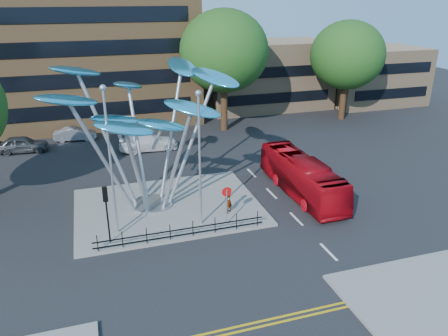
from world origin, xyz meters
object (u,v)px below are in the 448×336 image
object	(u,v)px
parked_car_mid	(75,134)
parked_car_right	(149,142)
street_lamp_right	(199,148)
red_bus	(301,176)
street_lamp_left	(109,149)
tree_far	(347,55)
leaf_sculpture	(144,106)
no_entry_sign_island	(227,199)
tree_right	(224,51)
pedestrian	(228,200)
parked_car_left	(22,144)
traffic_light_island	(106,203)

from	to	relation	value
parked_car_mid	parked_car_right	distance (m)	8.12
street_lamp_right	red_bus	bearing A→B (deg)	16.54
street_lamp_left	parked_car_right	bearing A→B (deg)	74.51
tree_far	street_lamp_left	size ratio (longest dim) A/B	1.23
leaf_sculpture	street_lamp_left	size ratio (longest dim) A/B	1.45
no_entry_sign_island	street_lamp_left	bearing A→B (deg)	171.39
tree_right	leaf_sculpture	bearing A→B (deg)	-123.31
tree_far	no_entry_sign_island	size ratio (longest dim) A/B	4.41
pedestrian	street_lamp_right	bearing A→B (deg)	-19.09
pedestrian	parked_car_mid	bearing A→B (deg)	-106.45
red_bus	street_lamp_right	bearing A→B (deg)	-163.93
leaf_sculpture	pedestrian	size ratio (longest dim) A/B	7.41
street_lamp_right	parked_car_right	distance (m)	15.64
street_lamp_left	red_bus	distance (m)	13.71
street_lamp_right	red_bus	world-z (taller)	street_lamp_right
tree_right	street_lamp_right	bearing A→B (deg)	-111.54
parked_car_left	no_entry_sign_island	bearing A→B (deg)	-139.21
tree_far	pedestrian	bearing A→B (deg)	-137.05
street_lamp_right	no_entry_sign_island	xyz separation A→B (m)	(1.50, -0.48, -3.28)
tree_right	red_bus	xyz separation A→B (m)	(0.47, -16.63, -6.69)
tree_right	street_lamp_left	distance (m)	22.49
leaf_sculpture	street_lamp_left	distance (m)	4.28
no_entry_sign_island	red_bus	world-z (taller)	red_bus
tree_far	street_lamp_right	size ratio (longest dim) A/B	1.30
tree_right	parked_car_mid	xyz separation A→B (m)	(-14.88, 1.00, -7.39)
parked_car_mid	tree_far	bearing A→B (deg)	-87.48
tree_right	no_entry_sign_island	bearing A→B (deg)	-107.12
tree_far	parked_car_mid	xyz separation A→B (m)	(-28.88, 1.00, -6.46)
parked_car_right	parked_car_mid	bearing A→B (deg)	51.33
tree_right	leaf_sculpture	xyz separation A→B (m)	(-10.07, -15.32, -1.16)
tree_right	no_entry_sign_island	size ratio (longest dim) A/B	4.94
red_bus	parked_car_mid	bearing A→B (deg)	130.58
street_lamp_left	tree_right	bearing A→B (deg)	55.95
traffic_light_island	parked_car_mid	distance (m)	20.68
traffic_light_island	pedestrian	xyz separation A→B (m)	(7.56, 1.40, -1.61)
traffic_light_island	parked_car_right	world-z (taller)	traffic_light_island
traffic_light_island	red_bus	xyz separation A→B (m)	(13.47, 2.87, -1.27)
street_lamp_left	street_lamp_right	xyz separation A→B (m)	(5.00, -0.50, -0.26)
street_lamp_right	pedestrian	xyz separation A→B (m)	(2.06, 0.90, -4.09)
leaf_sculpture	red_bus	bearing A→B (deg)	-7.10
traffic_light_island	tree_right	bearing A→B (deg)	56.31
street_lamp_right	pedestrian	bearing A→B (deg)	23.67
tree_far	street_lamp_left	distance (m)	32.37
street_lamp_right	red_bus	distance (m)	9.12
tree_right	traffic_light_island	xyz separation A→B (m)	(-13.00, -19.50, -5.42)
red_bus	parked_car_left	xyz separation A→B (m)	(-19.86, 15.45, -0.60)
street_lamp_left	parked_car_mid	distance (m)	20.20
no_entry_sign_island	pedestrian	xyz separation A→B (m)	(0.56, 1.39, -0.81)
pedestrian	parked_car_right	size ratio (longest dim) A/B	0.32
street_lamp_right	red_bus	size ratio (longest dim) A/B	0.86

